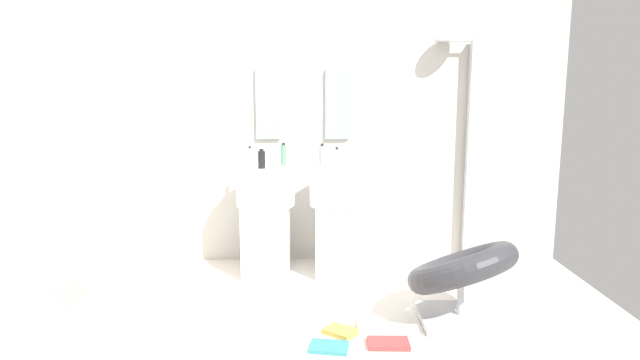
# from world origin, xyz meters

# --- Properties ---
(ground_plane) EXTENTS (4.80, 3.60, 0.04)m
(ground_plane) POSITION_xyz_m (0.00, 0.00, -0.02)
(ground_plane) COLOR silver
(rear_partition) EXTENTS (4.80, 0.10, 2.60)m
(rear_partition) POSITION_xyz_m (0.00, 1.65, 1.30)
(rear_partition) COLOR beige
(rear_partition) RESTS_ON ground_plane
(pedestal_sink_left) EXTENTS (0.50, 0.50, 1.06)m
(pedestal_sink_left) POSITION_xyz_m (-0.32, 1.20, 0.53)
(pedestal_sink_left) COLOR white
(pedestal_sink_left) RESTS_ON ground_plane
(pedestal_sink_right) EXTENTS (0.50, 0.50, 1.06)m
(pedestal_sink_right) POSITION_xyz_m (0.32, 1.20, 0.53)
(pedestal_sink_right) COLOR white
(pedestal_sink_right) RESTS_ON ground_plane
(vanity_mirror_left) EXTENTS (0.22, 0.03, 0.64)m
(vanity_mirror_left) POSITION_xyz_m (-0.32, 1.58, 1.48)
(vanity_mirror_left) COLOR #8C9EA8
(vanity_mirror_right) EXTENTS (0.22, 0.03, 0.64)m
(vanity_mirror_right) POSITION_xyz_m (0.32, 1.58, 1.48)
(vanity_mirror_right) COLOR #8C9EA8
(shower_column) EXTENTS (0.49, 0.24, 2.05)m
(shower_column) POSITION_xyz_m (1.56, 1.53, 1.08)
(shower_column) COLOR #B7BABF
(shower_column) RESTS_ON ground_plane
(lounge_chair) EXTENTS (1.10, 1.10, 0.65)m
(lounge_chair) POSITION_xyz_m (1.12, 0.18, 0.35)
(lounge_chair) COLOR #B7BABF
(lounge_chair) RESTS_ON ground_plane
(towel_rack) EXTENTS (0.37, 0.22, 0.95)m
(towel_rack) POSITION_xyz_m (-1.49, 0.36, 0.63)
(towel_rack) COLOR #B7BABF
(towel_rack) RESTS_ON ground_plane
(area_rug) EXTENTS (0.92, 0.73, 0.01)m
(area_rug) POSITION_xyz_m (0.38, -0.09, 0.01)
(area_rug) COLOR white
(area_rug) RESTS_ON ground_plane
(magazine_ochre) EXTENTS (0.25, 0.24, 0.04)m
(magazine_ochre) POSITION_xyz_m (0.28, -0.02, 0.03)
(magazine_ochre) COLOR gold
(magazine_ochre) RESTS_ON area_rug
(magazine_teal) EXTENTS (0.26, 0.21, 0.03)m
(magazine_teal) POSITION_xyz_m (0.20, -0.23, 0.02)
(magazine_teal) COLOR teal
(magazine_teal) RESTS_ON area_rug
(magazine_red) EXTENTS (0.27, 0.17, 0.03)m
(magazine_red) POSITION_xyz_m (0.58, -0.19, 0.03)
(magazine_red) COLOR #B73838
(magazine_red) RESTS_ON area_rug
(coffee_mug) EXTENTS (0.08, 0.08, 0.09)m
(coffee_mug) POSITION_xyz_m (0.42, 0.04, 0.06)
(coffee_mug) COLOR white
(coffee_mug) RESTS_ON area_rug
(soap_bottle_black) EXTENTS (0.06, 0.06, 0.16)m
(soap_bottle_black) POSITION_xyz_m (-0.33, 1.08, 1.03)
(soap_bottle_black) COLOR black
(soap_bottle_black) RESTS_ON pedestal_sink_left
(soap_bottle_grey) EXTENTS (0.05, 0.05, 0.20)m
(soap_bottle_grey) POSITION_xyz_m (0.17, 1.16, 1.05)
(soap_bottle_grey) COLOR #99999E
(soap_bottle_grey) RESTS_ON pedestal_sink_right
(soap_bottle_green) EXTENTS (0.05, 0.05, 0.20)m
(soap_bottle_green) POSITION_xyz_m (-0.16, 1.25, 1.05)
(soap_bottle_green) COLOR #59996B
(soap_bottle_green) RESTS_ON pedestal_sink_left
(soap_bottle_clear) EXTENTS (0.04, 0.04, 0.18)m
(soap_bottle_clear) POSITION_xyz_m (0.29, 1.03, 1.04)
(soap_bottle_clear) COLOR silver
(soap_bottle_clear) RESTS_ON pedestal_sink_right
(soap_bottle_white) EXTENTS (0.04, 0.04, 0.16)m
(soap_bottle_white) POSITION_xyz_m (-0.45, 1.29, 1.03)
(soap_bottle_white) COLOR white
(soap_bottle_white) RESTS_ON pedestal_sink_left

